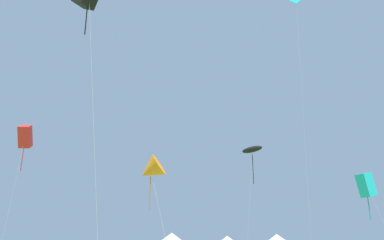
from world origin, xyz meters
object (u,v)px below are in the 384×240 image
(kite_cyan_box, at_px, (366,185))
(kite_red_box, at_px, (25,137))
(kite_black_parafoil, at_px, (252,150))
(kite_orange_delta, at_px, (151,170))

(kite_cyan_box, xyz_separation_m, kite_red_box, (-37.40, 3.69, 6.38))
(kite_black_parafoil, xyz_separation_m, kite_orange_delta, (-11.21, -33.71, -9.12))
(kite_orange_delta, bearing_deg, kite_red_box, 136.11)
(kite_cyan_box, relative_size, kite_red_box, 0.57)
(kite_red_box, bearing_deg, kite_orange_delta, -43.89)
(kite_orange_delta, bearing_deg, kite_cyan_box, 33.39)
(kite_orange_delta, distance_m, kite_red_box, 25.26)
(kite_cyan_box, bearing_deg, kite_black_parafoil, 112.92)
(kite_orange_delta, distance_m, kite_cyan_box, 23.86)
(kite_black_parafoil, distance_m, kite_red_box, 33.36)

